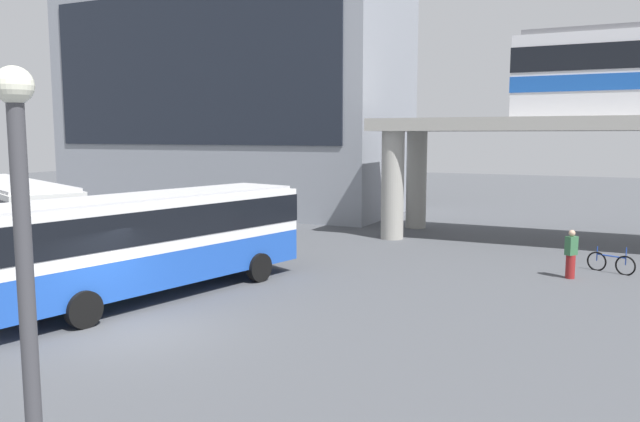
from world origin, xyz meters
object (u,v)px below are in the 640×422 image
object	(u,v)px
bicycle_blue	(611,263)
pedestrian_by_bike_rack	(571,256)
bus_secondary	(8,212)
bus_main	(151,234)
station_building	(233,88)

from	to	relation	value
bicycle_blue	pedestrian_by_bike_rack	world-z (taller)	pedestrian_by_bike_rack
bus_secondary	bicycle_blue	bearing A→B (deg)	19.70
bus_main	pedestrian_by_bike_rack	bearing A→B (deg)	35.10
bus_main	bus_secondary	bearing A→B (deg)	167.47
bus_main	pedestrian_by_bike_rack	world-z (taller)	bus_main
station_building	bus_secondary	distance (m)	20.45
station_building	bicycle_blue	distance (m)	27.65
station_building	pedestrian_by_bike_rack	distance (m)	27.14
station_building	bus_secondary	xyz separation A→B (m)	(1.86, -19.37, -6.28)
pedestrian_by_bike_rack	station_building	bearing A→B (deg)	149.87
station_building	bus_secondary	world-z (taller)	station_building
bus_secondary	bicycle_blue	distance (m)	23.44
bus_secondary	pedestrian_by_bike_rack	xyz separation A→B (m)	(20.71, 6.27, -1.17)
bus_secondary	bicycle_blue	xyz separation A→B (m)	(22.02, 7.88, -1.63)
pedestrian_by_bike_rack	bus_main	bearing A→B (deg)	-144.90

